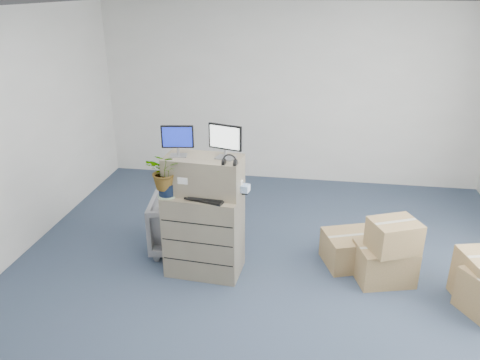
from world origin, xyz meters
name	(u,v)px	position (x,y,z in m)	size (l,w,h in m)	color
ground	(265,309)	(0.00, 0.00, 0.00)	(7.00, 7.00, 0.00)	#29364A
wall_back	(291,95)	(0.00, 3.51, 1.40)	(6.00, 0.02, 2.80)	silver
filing_cabinet_lower	(204,233)	(-0.74, 0.60, 0.47)	(0.81, 0.49, 0.94)	#86745C
filing_cabinet_upper	(204,175)	(-0.74, 0.64, 1.15)	(0.81, 0.40, 0.40)	#86745C
monitor_left	(178,139)	(-1.00, 0.63, 1.53)	(0.33, 0.15, 0.33)	#99999E
monitor_right	(225,140)	(-0.50, 0.63, 1.55)	(0.36, 0.19, 0.36)	#99999E
headphones	(230,161)	(-0.43, 0.46, 1.39)	(0.14, 0.14, 0.02)	black
keyboard	(206,199)	(-0.68, 0.47, 0.96)	(0.42, 0.18, 0.02)	black
mouse	(226,200)	(-0.47, 0.45, 0.96)	(0.08, 0.05, 0.03)	silver
water_bottle	(207,183)	(-0.70, 0.60, 1.07)	(0.07, 0.07, 0.26)	gray
phone_dock	(202,188)	(-0.77, 0.67, 0.98)	(0.05, 0.05, 0.11)	silver
external_drive	(240,190)	(-0.36, 0.70, 0.97)	(0.17, 0.12, 0.05)	black
tissue_box	(240,188)	(-0.35, 0.63, 1.03)	(0.20, 0.10, 0.08)	#386FBF
potted_plant	(166,176)	(-1.11, 0.49, 1.17)	(0.44, 0.47, 0.40)	#90AA89
office_chair	(183,220)	(-1.11, 1.03, 0.38)	(0.74, 0.69, 0.76)	slate
cardboard_boxes	(438,268)	(1.74, 0.61, 0.26)	(2.20, 1.36, 0.74)	olive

